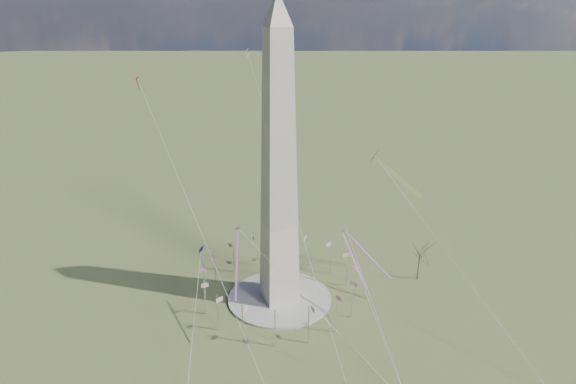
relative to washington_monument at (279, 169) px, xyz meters
name	(u,v)px	position (x,y,z in m)	size (l,w,h in m)	color
ground	(280,299)	(0.00, 0.00, -47.95)	(2000.00, 2000.00, 0.00)	#525E2F
plaza	(280,298)	(0.00, 0.00, -47.55)	(36.00, 36.00, 0.80)	#9D9A8F
washington_monument	(279,169)	(0.00, 0.00, 0.00)	(15.56, 15.56, 100.00)	beige
flagpole_ring	(279,281)	(0.00, 0.00, -40.68)	(54.40, 54.40, 13.00)	silver
tree_near	(420,252)	(52.73, -5.36, -36.55)	(9.14, 9.14, 15.99)	#443529
kite_delta_black	(378,158)	(42.10, 10.99, -4.21)	(17.65, 17.78, 16.81)	black
kite_diamond_purple	(201,252)	(-26.27, -0.54, -24.57)	(2.16, 3.09, 9.10)	#3F176B
kite_streamer_left	(351,252)	(21.19, -10.99, -28.05)	(1.77, 18.87, 12.96)	#F34326
kite_streamer_mid	(237,253)	(-16.93, -9.20, -22.32)	(7.69, 20.31, 14.40)	#F34326
kite_streamer_right	(362,248)	(29.36, -4.07, -31.39)	(10.40, 17.62, 13.36)	#F34326
kite_small_red	(137,80)	(-37.22, 40.73, 24.07)	(1.53, 2.30, 4.93)	red
kite_small_white	(247,51)	(3.56, 44.99, 31.78)	(1.29, 1.91, 4.07)	silver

